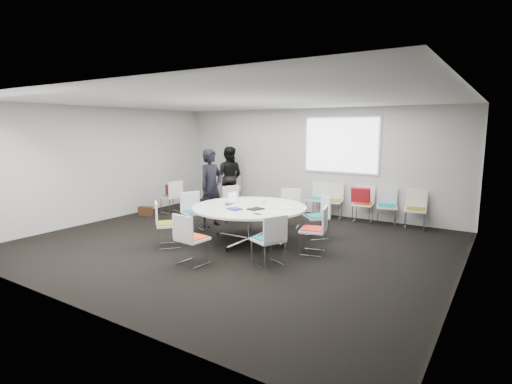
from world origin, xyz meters
The scene contains 31 objects.
room_shell centered at (0.09, 0.00, 1.40)m, with size 8.08×7.08×2.88m.
conference_table centered at (0.15, 0.23, 0.55)m, with size 2.28×2.28×0.73m.
projection_screen centered at (0.80, 3.46, 1.85)m, with size 1.90×0.03×1.35m, color white.
chair_ring_a centered at (1.58, 0.20, 0.28)m, with size 0.54×0.55×0.88m.
chair_ring_b centered at (1.18, 1.22, 0.28)m, with size 0.64×0.64×0.88m.
chair_ring_c centered at (0.26, 1.72, 0.28)m, with size 0.57×0.56×0.88m.
chair_ring_d centered at (-1.08, 1.43, 0.28)m, with size 0.59×0.60×0.88m.
chair_ring_e centered at (-1.29, 0.18, 0.28)m, with size 0.60×0.60×0.88m.
chair_ring_f centered at (-0.98, -0.93, 0.28)m, with size 0.64×0.64×0.88m.
chair_ring_g centered at (0.11, -1.45, 0.28)m, with size 0.49×0.48×0.88m.
chair_ring_h centered at (1.23, -0.80, 0.28)m, with size 0.60×0.61×0.88m.
chair_back_a centered at (0.31, 3.17, 0.28)m, with size 0.47×0.46×0.88m.
chair_back_b centered at (0.76, 3.14, 0.28)m, with size 0.52×0.51×0.88m.
chair_back_c centered at (1.53, 3.17, 0.28)m, with size 0.50×0.49×0.88m.
chair_back_d centered at (2.11, 3.17, 0.28)m, with size 0.56×0.56×0.88m.
chair_back_e centered at (2.76, 3.14, 0.28)m, with size 0.52×0.51×0.88m.
chair_spare_left centered at (-3.16, 1.39, 0.28)m, with size 0.51×0.52×0.88m.
chair_person_back centered at (-2.44, 3.16, 0.28)m, with size 0.60×0.60×0.88m.
person_main centered at (-1.32, 0.84, 0.91)m, with size 0.66×0.43×1.82m, color black.
person_back centered at (-2.43, 3.00, 0.88)m, with size 0.85×0.67×1.76m, color black.
laptop centered at (-0.28, 0.21, 0.74)m, with size 0.33×0.21×0.03m, color #333338.
laptop_lid centered at (-0.31, 0.28, 0.86)m, with size 0.30×0.02×0.22m, color silver.
notebook_black centered at (0.43, 0.03, 0.74)m, with size 0.22×0.30×0.02m, color black.
tablet_folio centered at (0.10, -0.20, 0.74)m, with size 0.26×0.20×0.03m, color navy.
papers_right centered at (0.78, 0.57, 0.73)m, with size 0.30×0.21×0.00m, color white.
papers_front centered at (0.89, 0.02, 0.73)m, with size 0.30×0.21×0.00m, color white.
cup centered at (0.26, 0.57, 0.78)m, with size 0.08×0.08×0.09m, color white.
phone centered at (0.70, -0.31, 0.73)m, with size 0.14×0.07×0.01m, color black.
maroon_bag centered at (-3.18, 1.39, 0.62)m, with size 0.40×0.14×0.28m, color #4A1327.
brown_bag centered at (-3.51, 0.76, 0.12)m, with size 0.36×0.16×0.24m, color #3F2414.
red_jacket centered at (1.54, 2.94, 0.70)m, with size 0.44×0.10×0.35m, color maroon.
Camera 1 is at (4.53, -6.30, 2.28)m, focal length 28.00 mm.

